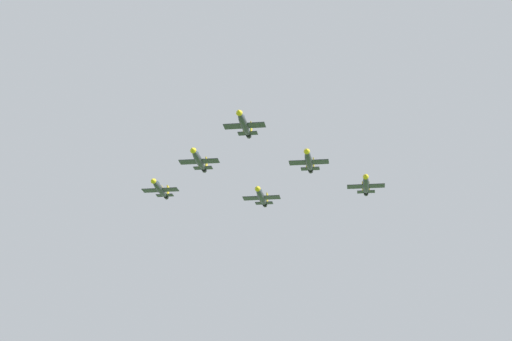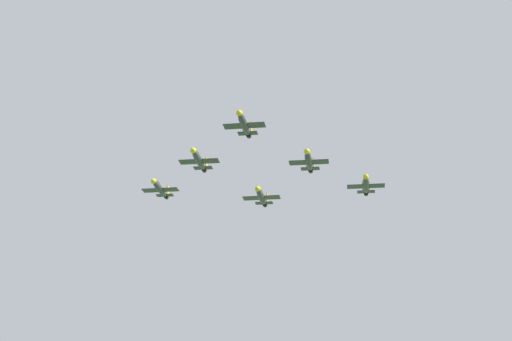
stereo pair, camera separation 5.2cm
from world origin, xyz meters
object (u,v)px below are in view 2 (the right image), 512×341
at_px(jet_lead, 244,124).
at_px(jet_right_outer, 160,189).
at_px(jet_left_wingman, 309,161).
at_px(jet_slot_rear, 261,196).
at_px(jet_right_wingman, 199,160).
at_px(jet_left_outer, 366,185).

xyz_separation_m(jet_lead, jet_right_outer, (40.61, 7.99, -4.01)).
bearing_deg(jet_right_outer, jet_left_wingman, 69.28).
distance_m(jet_left_wingman, jet_right_outer, 43.19).
distance_m(jet_lead, jet_slot_rear, 32.36).
xyz_separation_m(jet_left_wingman, jet_right_outer, (33.40, 27.39, -0.25)).
bearing_deg(jet_slot_rear, jet_right_outer, -89.22).
relative_size(jet_left_wingman, jet_slot_rear, 1.00).
xyz_separation_m(jet_right_wingman, jet_slot_rear, (7.21, -19.40, -4.95)).
xyz_separation_m(jet_left_wingman, jet_slot_rear, (20.31, 3.99, -3.47)).
xyz_separation_m(jet_right_outer, jet_slot_rear, (-13.09, -23.39, -3.22)).
bearing_deg(jet_right_outer, jet_left_outer, 90.69).
bearing_deg(jet_slot_rear, jet_lead, 0.78).
relative_size(jet_left_outer, jet_right_outer, 1.01).
bearing_deg(jet_left_outer, jet_lead, -40.49).
height_order(jet_left_outer, jet_slot_rear, jet_left_outer).
bearing_deg(jet_left_outer, jet_slot_rear, -90.12).
distance_m(jet_left_wingman, jet_left_outer, 20.75).
height_order(jet_lead, jet_left_outer, jet_lead).
height_order(jet_left_wingman, jet_right_wingman, jet_right_wingman).
height_order(jet_right_outer, jet_slot_rear, jet_right_outer).
bearing_deg(jet_left_wingman, jet_left_outer, 139.45).
xyz_separation_m(jet_left_wingman, jet_right_wingman, (13.09, 23.39, 1.48)).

